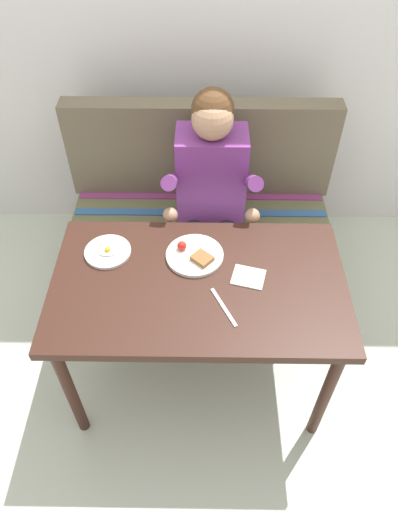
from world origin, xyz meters
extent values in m
plane|color=beige|center=(0.00, 0.00, 0.00)|extent=(8.00, 8.00, 0.00)
cube|color=silver|center=(0.00, 1.27, 1.30)|extent=(4.40, 0.10, 2.60)
cube|color=#361D15|center=(0.00, 0.00, 0.71)|extent=(1.20, 0.70, 0.04)
cylinder|color=#361D15|center=(-0.54, -0.29, 0.34)|extent=(0.05, 0.05, 0.69)
cylinder|color=#361D15|center=(0.54, -0.29, 0.34)|extent=(0.05, 0.05, 0.69)
cylinder|color=#361D15|center=(-0.54, 0.29, 0.34)|extent=(0.05, 0.05, 0.69)
cylinder|color=#361D15|center=(0.54, 0.29, 0.34)|extent=(0.05, 0.05, 0.69)
cube|color=brown|center=(0.00, 0.72, 0.20)|extent=(1.44, 0.56, 0.40)
cube|color=#646643|center=(0.00, 0.72, 0.43)|extent=(1.40, 0.52, 0.06)
cube|color=brown|center=(0.00, 0.94, 0.73)|extent=(1.44, 0.12, 0.54)
cube|color=#C63D33|center=(0.00, 0.58, 0.46)|extent=(1.38, 0.05, 0.01)
cube|color=#336099|center=(0.00, 0.72, 0.46)|extent=(1.38, 0.05, 0.01)
cube|color=#93387A|center=(0.00, 0.86, 0.46)|extent=(1.38, 0.05, 0.01)
cube|color=#7A3685|center=(0.05, 0.66, 0.76)|extent=(0.34, 0.22, 0.48)
sphere|color=tan|center=(0.05, 0.64, 1.09)|extent=(0.19, 0.19, 0.19)
sphere|color=brown|center=(0.05, 0.67, 1.12)|extent=(0.19, 0.19, 0.19)
cylinder|color=#7A3685|center=(-0.14, 0.52, 0.83)|extent=(0.07, 0.29, 0.23)
cylinder|color=#7A3685|center=(0.24, 0.52, 0.83)|extent=(0.07, 0.29, 0.23)
sphere|color=tan|center=(-0.14, 0.40, 0.73)|extent=(0.07, 0.07, 0.07)
sphere|color=tan|center=(0.24, 0.40, 0.73)|extent=(0.07, 0.07, 0.07)
cylinder|color=#232333|center=(-0.03, 0.49, 0.52)|extent=(0.09, 0.34, 0.09)
cylinder|color=#232333|center=(-0.03, 0.32, 0.26)|extent=(0.08, 0.08, 0.52)
cube|color=black|center=(-0.03, 0.26, 0.03)|extent=(0.09, 0.20, 0.05)
cylinder|color=#232333|center=(0.14, 0.49, 0.52)|extent=(0.09, 0.34, 0.09)
cylinder|color=#232333|center=(0.14, 0.32, 0.26)|extent=(0.08, 0.08, 0.52)
cube|color=black|center=(0.14, 0.26, 0.03)|extent=(0.09, 0.20, 0.05)
cylinder|color=white|center=(-0.02, 0.14, 0.74)|extent=(0.24, 0.24, 0.02)
cube|color=brown|center=(0.01, 0.10, 0.76)|extent=(0.10, 0.10, 0.02)
sphere|color=red|center=(-0.07, 0.17, 0.76)|extent=(0.04, 0.04, 0.04)
ellipsoid|color=#CC6623|center=(0.02, 0.10, 0.76)|extent=(0.06, 0.05, 0.02)
cylinder|color=white|center=(-0.39, 0.15, 0.74)|extent=(0.20, 0.20, 0.01)
ellipsoid|color=white|center=(-0.39, 0.15, 0.75)|extent=(0.09, 0.08, 0.01)
sphere|color=yellow|center=(-0.39, 0.15, 0.76)|extent=(0.03, 0.03, 0.03)
cube|color=silver|center=(0.20, 0.02, 0.73)|extent=(0.15, 0.14, 0.01)
cube|color=silver|center=(0.10, -0.13, 0.73)|extent=(0.10, 0.19, 0.00)
camera|label=1|loc=(0.02, -1.22, 2.18)|focal=32.91mm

